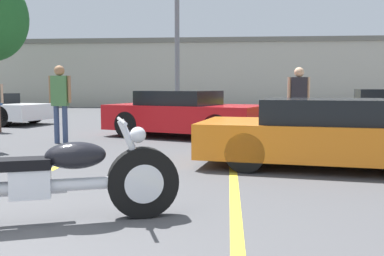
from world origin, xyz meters
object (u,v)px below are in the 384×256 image
at_px(show_car_hood_open, 336,133).
at_px(parked_car_mid_left_row, 184,114).
at_px(spectator_by_show_car, 60,97).
at_px(motorcycle, 46,181).
at_px(spectator_midground, 299,98).
at_px(light_pole, 179,17).

relative_size(show_car_hood_open, parked_car_mid_left_row, 1.03).
relative_size(show_car_hood_open, spectator_by_show_car, 2.56).
height_order(motorcycle, parked_car_mid_left_row, parked_car_mid_left_row).
distance_m(motorcycle, spectator_by_show_car, 6.11).
xyz_separation_m(motorcycle, spectator_by_show_car, (-2.14, 5.68, 0.65)).
height_order(spectator_by_show_car, spectator_midground, spectator_by_show_car).
bearing_deg(motorcycle, show_car_hood_open, 23.40).
bearing_deg(parked_car_mid_left_row, show_car_hood_open, -34.13).
bearing_deg(spectator_by_show_car, light_pole, 73.11).
bearing_deg(light_pole, parked_car_mid_left_row, -82.04).
relative_size(motorcycle, spectator_midground, 1.39).
xyz_separation_m(motorcycle, parked_car_mid_left_row, (0.56, 7.30, 0.17)).
xyz_separation_m(motorcycle, show_car_hood_open, (3.45, 3.20, 0.13)).
relative_size(motorcycle, spectator_by_show_car, 1.36).
bearing_deg(light_pole, spectator_midground, -59.15).
height_order(motorcycle, spectator_midground, spectator_midground).
bearing_deg(parked_car_mid_left_row, spectator_midground, 3.21).
bearing_deg(parked_car_mid_left_row, light_pole, 118.64).
distance_m(motorcycle, parked_car_mid_left_row, 7.32).
bearing_deg(spectator_midground, light_pole, 120.85).
distance_m(show_car_hood_open, spectator_by_show_car, 6.13).
relative_size(spectator_by_show_car, spectator_midground, 1.02).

